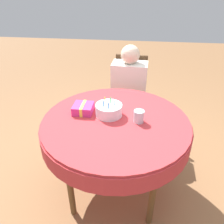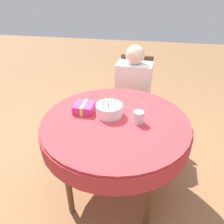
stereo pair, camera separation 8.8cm
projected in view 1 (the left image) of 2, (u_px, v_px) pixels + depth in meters
name	position (u px, v px, depth m)	size (l,w,h in m)	color
ground_plane	(115.00, 186.00, 2.12)	(12.00, 12.00, 0.00)	#8C603D
dining_table	(116.00, 129.00, 1.76)	(1.18, 1.18, 0.77)	#BC3338
chair	(129.00, 95.00, 2.65)	(0.43, 0.43, 0.98)	#4C331E
person	(129.00, 85.00, 2.48)	(0.40, 0.35, 1.14)	beige
birthday_cake	(109.00, 110.00, 1.75)	(0.21, 0.21, 0.15)	white
drinking_glass	(139.00, 116.00, 1.67)	(0.08, 0.08, 0.10)	silver
gift_box	(83.00, 108.00, 1.80)	(0.16, 0.16, 0.07)	#D13384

